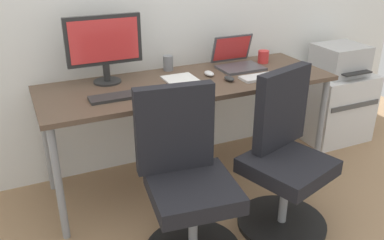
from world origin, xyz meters
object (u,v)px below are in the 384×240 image
(side_cabinet, at_px, (333,106))
(open_laptop, at_px, (237,60))
(office_chair_right, at_px, (284,160))
(coffee_mug, at_px, (263,57))
(printer, at_px, (340,60))
(desktop_monitor, at_px, (104,45))
(office_chair_left, at_px, (187,184))

(side_cabinet, bearing_deg, open_laptop, 179.16)
(office_chair_right, xyz_separation_m, coffee_mug, (0.36, 0.81, 0.38))
(printer, relative_size, desktop_monitor, 0.83)
(side_cabinet, distance_m, coffee_mug, 0.90)
(office_chair_right, bearing_deg, side_cabinet, 35.47)
(desktop_monitor, xyz_separation_m, coffee_mug, (1.18, -0.04, -0.20))
(printer, relative_size, coffee_mug, 4.35)
(open_laptop, distance_m, coffee_mug, 0.24)
(office_chair_left, bearing_deg, printer, 24.30)
(printer, bearing_deg, desktop_monitor, 177.95)
(desktop_monitor, height_order, coffee_mug, desktop_monitor)
(coffee_mug, bearing_deg, side_cabinet, -2.17)
(side_cabinet, height_order, open_laptop, open_laptop)
(office_chair_left, distance_m, desktop_monitor, 1.04)
(office_chair_left, height_order, open_laptop, open_laptop)
(printer, height_order, desktop_monitor, desktop_monitor)
(office_chair_right, relative_size, coffee_mug, 10.22)
(printer, distance_m, desktop_monitor, 1.94)
(office_chair_left, relative_size, open_laptop, 3.03)
(office_chair_left, xyz_separation_m, open_laptop, (0.75, 0.79, 0.38))
(office_chair_left, bearing_deg, desktop_monitor, 102.53)
(open_laptop, xyz_separation_m, coffee_mug, (0.24, 0.01, -0.01))
(side_cabinet, height_order, coffee_mug, coffee_mug)
(side_cabinet, xyz_separation_m, printer, (-0.00, -0.00, 0.41))
(desktop_monitor, bearing_deg, printer, -2.05)
(desktop_monitor, height_order, open_laptop, desktop_monitor)
(office_chair_left, bearing_deg, open_laptop, 46.56)
(printer, bearing_deg, side_cabinet, 90.00)
(side_cabinet, height_order, desktop_monitor, desktop_monitor)
(printer, xyz_separation_m, coffee_mug, (-0.74, 0.03, 0.10))
(office_chair_left, bearing_deg, side_cabinet, 24.33)
(office_chair_right, bearing_deg, coffee_mug, 65.97)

